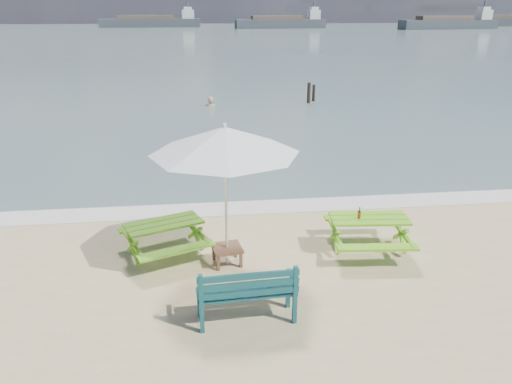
{
  "coord_description": "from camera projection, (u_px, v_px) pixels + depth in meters",
  "views": [
    {
      "loc": [
        -1.24,
        -6.68,
        4.59
      ],
      "look_at": [
        -0.05,
        3.0,
        1.0
      ],
      "focal_mm": 35.0,
      "sensor_mm": 36.0,
      "label": 1
    }
  ],
  "objects": [
    {
      "name": "sea",
      "position": [
        199.0,
        36.0,
        87.11
      ],
      "size": [
        300.0,
        300.0,
        0.0
      ],
      "primitive_type": "plane",
      "color": "slate",
      "rests_on": "ground"
    },
    {
      "name": "beer_bottle",
      "position": [
        359.0,
        215.0,
        9.75
      ],
      "size": [
        0.06,
        0.06,
        0.24
      ],
      "color": "#975516",
      "rests_on": "picnic_table_right"
    },
    {
      "name": "side_table",
      "position": [
        227.0,
        255.0,
        9.5
      ],
      "size": [
        0.62,
        0.62,
        0.35
      ],
      "color": "brown",
      "rests_on": "ground"
    },
    {
      "name": "swimmer",
      "position": [
        211.0,
        114.0,
        25.13
      ],
      "size": [
        0.69,
        0.48,
        1.81
      ],
      "color": "tan",
      "rests_on": "ground"
    },
    {
      "name": "patio_umbrella",
      "position": [
        225.0,
        140.0,
        8.73
      ],
      "size": [
        3.08,
        3.08,
        2.67
      ],
      "color": "silver",
      "rests_on": "ground"
    },
    {
      "name": "cargo_ships",
      "position": [
        408.0,
        23.0,
        127.54
      ],
      "size": [
        146.26,
        27.5,
        4.4
      ],
      "color": "#3A3F44",
      "rests_on": "ground"
    },
    {
      "name": "picnic_table_right",
      "position": [
        368.0,
        235.0,
        9.96
      ],
      "size": [
        1.66,
        1.82,
        0.72
      ],
      "color": "#65B21B",
      "rests_on": "ground"
    },
    {
      "name": "park_bench",
      "position": [
        247.0,
        303.0,
        7.75
      ],
      "size": [
        1.56,
        0.61,
        0.94
      ],
      "color": "#104146",
      "rests_on": "ground"
    },
    {
      "name": "picnic_table_left",
      "position": [
        165.0,
        240.0,
        9.78
      ],
      "size": [
        1.96,
        2.05,
        0.7
      ],
      "color": "#66B51B",
      "rests_on": "ground"
    },
    {
      "name": "foam_strip",
      "position": [
        250.0,
        207.0,
        12.23
      ],
      "size": [
        22.0,
        0.9,
        0.01
      ],
      "primitive_type": "cube",
      "color": "silver",
      "rests_on": "ground"
    },
    {
      "name": "mooring_pilings",
      "position": [
        311.0,
        95.0,
        25.85
      ],
      "size": [
        0.56,
        0.76,
        1.25
      ],
      "color": "black",
      "rests_on": "ground"
    }
  ]
}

